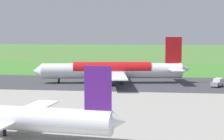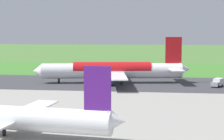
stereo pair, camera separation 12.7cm
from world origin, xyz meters
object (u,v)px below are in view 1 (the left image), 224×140
object	(u,v)px
airliner_main	(113,70)
no_stopping_sign	(51,67)
traffic_cone_orange	(40,69)
service_truck_baggage	(218,83)
airliner_parked_mid	(5,117)

from	to	relation	value
airliner_main	no_stopping_sign	xyz separation A→B (m)	(33.02, -36.88, -2.76)
airliner_main	traffic_cone_orange	distance (m)	58.45
airliner_main	no_stopping_sign	world-z (taller)	airliner_main
service_truck_baggage	traffic_cone_orange	size ratio (longest dim) A/B	11.23
airliner_parked_mid	traffic_cone_orange	bearing A→B (deg)	-74.86
airliner_parked_mid	no_stopping_sign	bearing A→B (deg)	-77.58
airliner_parked_mid	traffic_cone_orange	distance (m)	113.47
airliner_main	traffic_cone_orange	bearing A→B (deg)	-46.97
service_truck_baggage	no_stopping_sign	world-z (taller)	no_stopping_sign
service_truck_baggage	traffic_cone_orange	distance (m)	87.99
airliner_main	airliner_parked_mid	xyz separation A→B (m)	(10.17, 66.87, -1.02)
airliner_main	traffic_cone_orange	world-z (taller)	airliner_main
airliner_parked_mid	traffic_cone_orange	size ratio (longest dim) A/B	75.91
no_stopping_sign	traffic_cone_orange	world-z (taller)	no_stopping_sign
airliner_main	traffic_cone_orange	xyz separation A→B (m)	(39.79, -42.63, -4.08)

